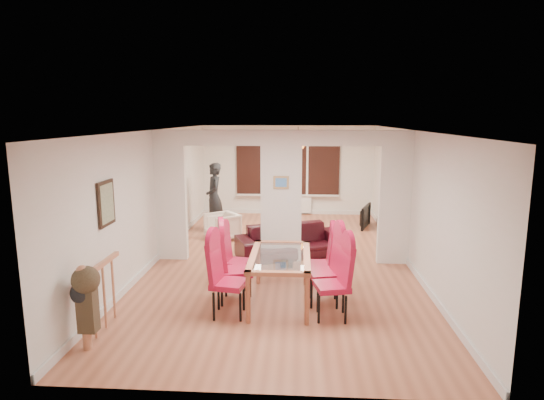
# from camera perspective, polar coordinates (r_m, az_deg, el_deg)

# --- Properties ---
(floor) EXTENTS (5.00, 9.00, 0.01)m
(floor) POSITION_cam_1_polar(r_m,az_deg,el_deg) (9.23, 1.13, -7.57)
(floor) COLOR #AB6245
(floor) RESTS_ON ground
(room_walls) EXTENTS (5.00, 9.00, 2.60)m
(room_walls) POSITION_cam_1_polar(r_m,az_deg,el_deg) (8.92, 1.16, 0.40)
(room_walls) COLOR silver
(room_walls) RESTS_ON floor
(divider_wall) EXTENTS (5.00, 0.18, 2.60)m
(divider_wall) POSITION_cam_1_polar(r_m,az_deg,el_deg) (8.92, 1.16, 0.40)
(divider_wall) COLOR white
(divider_wall) RESTS_ON floor
(bay_window_blinds) EXTENTS (3.00, 0.08, 1.80)m
(bay_window_blinds) POSITION_cam_1_polar(r_m,az_deg,el_deg) (13.29, 1.99, 4.58)
(bay_window_blinds) COLOR black
(bay_window_blinds) RESTS_ON room_walls
(radiator) EXTENTS (1.40, 0.08, 0.50)m
(radiator) POSITION_cam_1_polar(r_m,az_deg,el_deg) (13.42, 1.95, -0.54)
(radiator) COLOR white
(radiator) RESTS_ON floor
(pendant_light) EXTENTS (0.36, 0.36, 0.36)m
(pendant_light) POSITION_cam_1_polar(r_m,az_deg,el_deg) (12.09, 3.28, 7.08)
(pendant_light) COLOR orange
(pendant_light) RESTS_ON room_walls
(stair_newel) EXTENTS (0.40, 1.20, 1.10)m
(stair_newel) POSITION_cam_1_polar(r_m,az_deg,el_deg) (6.58, -20.53, -10.76)
(stair_newel) COLOR #BD7857
(stair_newel) RESTS_ON floor
(wall_poster) EXTENTS (0.04, 0.52, 0.67)m
(wall_poster) POSITION_cam_1_polar(r_m,az_deg,el_deg) (7.09, -20.08, -0.39)
(wall_poster) COLOR gray
(wall_poster) RESTS_ON room_walls
(pillar_photo) EXTENTS (0.30, 0.03, 0.25)m
(pillar_photo) POSITION_cam_1_polar(r_m,az_deg,el_deg) (8.77, 1.14, 2.22)
(pillar_photo) COLOR #4C8CD8
(pillar_photo) RESTS_ON divider_wall
(dining_table) EXTENTS (0.92, 1.63, 0.77)m
(dining_table) POSITION_cam_1_polar(r_m,az_deg,el_deg) (7.14, 1.01, -9.82)
(dining_table) COLOR #A65B3D
(dining_table) RESTS_ON floor
(dining_chair_la) EXTENTS (0.53, 0.53, 1.15)m
(dining_chair_la) POSITION_cam_1_polar(r_m,az_deg,el_deg) (6.64, -5.46, -9.69)
(dining_chair_la) COLOR #AF1137
(dining_chair_la) RESTS_ON floor
(dining_chair_lb) EXTENTS (0.57, 0.57, 1.17)m
(dining_chair_lb) POSITION_cam_1_polar(r_m,az_deg,el_deg) (7.10, -4.54, -8.20)
(dining_chair_lb) COLOR #AF1137
(dining_chair_lb) RESTS_ON floor
(dining_chair_lc) EXTENTS (0.48, 0.48, 1.03)m
(dining_chair_lc) POSITION_cam_1_polar(r_m,az_deg,el_deg) (7.71, -4.52, -7.27)
(dining_chair_lc) COLOR #AF1137
(dining_chair_lc) RESTS_ON floor
(dining_chair_ra) EXTENTS (0.54, 0.54, 1.13)m
(dining_chair_ra) POSITION_cam_1_polar(r_m,az_deg,el_deg) (6.59, 7.53, -9.97)
(dining_chair_ra) COLOR #AF1137
(dining_chair_ra) RESTS_ON floor
(dining_chair_rb) EXTENTS (0.55, 0.55, 1.16)m
(dining_chair_rb) POSITION_cam_1_polar(r_m,az_deg,el_deg) (7.05, 6.56, -8.46)
(dining_chair_rb) COLOR #AF1137
(dining_chair_rb) RESTS_ON floor
(dining_chair_rc) EXTENTS (0.43, 0.43, 1.04)m
(dining_chair_rc) POSITION_cam_1_polar(r_m,az_deg,el_deg) (7.59, 6.03, -7.53)
(dining_chair_rc) COLOR #AF1137
(dining_chair_rc) RESTS_ON floor
(sofa) EXTENTS (2.35, 1.61, 0.64)m
(sofa) POSITION_cam_1_polar(r_m,az_deg,el_deg) (9.42, 2.34, -5.17)
(sofa) COLOR black
(sofa) RESTS_ON floor
(armchair) EXTENTS (0.95, 0.95, 0.62)m
(armchair) POSITION_cam_1_polar(r_m,az_deg,el_deg) (10.75, -6.25, -3.30)
(armchair) COLOR beige
(armchair) RESTS_ON floor
(person) EXTENTS (0.73, 0.61, 1.72)m
(person) POSITION_cam_1_polar(r_m,az_deg,el_deg) (11.50, -7.26, 0.37)
(person) COLOR black
(person) RESTS_ON floor
(television) EXTENTS (0.99, 0.45, 0.58)m
(television) POSITION_cam_1_polar(r_m,az_deg,el_deg) (12.14, 11.24, -1.98)
(television) COLOR black
(television) RESTS_ON floor
(coffee_table) EXTENTS (1.13, 0.81, 0.24)m
(coffee_table) POSITION_cam_1_polar(r_m,az_deg,el_deg) (11.36, 2.64, -3.51)
(coffee_table) COLOR black
(coffee_table) RESTS_ON floor
(bottle) EXTENTS (0.06, 0.06, 0.26)m
(bottle) POSITION_cam_1_polar(r_m,az_deg,el_deg) (11.39, 2.20, -2.21)
(bottle) COLOR #143F19
(bottle) RESTS_ON coffee_table
(bowl) EXTENTS (0.22, 0.22, 0.05)m
(bowl) POSITION_cam_1_polar(r_m,az_deg,el_deg) (11.42, 1.49, -2.69)
(bowl) COLOR black
(bowl) RESTS_ON coffee_table
(shoes) EXTENTS (0.23, 0.25, 0.10)m
(shoes) POSITION_cam_1_polar(r_m,az_deg,el_deg) (8.85, 1.87, -8.06)
(shoes) COLOR black
(shoes) RESTS_ON floor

